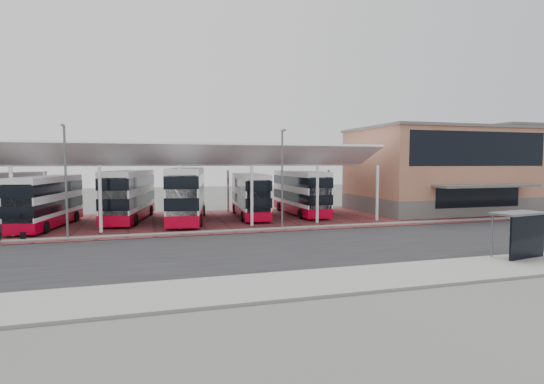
{
  "coord_description": "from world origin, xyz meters",
  "views": [
    {
      "loc": [
        -8.51,
        -26.37,
        5.45
      ],
      "look_at": [
        1.41,
        7.2,
        3.0
      ],
      "focal_mm": 28.0,
      "sensor_mm": 36.0,
      "label": 1
    }
  ],
  "objects_px": {
    "bus_1": "(47,202)",
    "bus_3": "(187,195)",
    "bus_4": "(250,196)",
    "bus_shelter": "(525,229)",
    "bus_2": "(129,196)",
    "bus_5": "(300,193)",
    "terminal": "(439,169)"
  },
  "relations": [
    {
      "from": "bus_1",
      "to": "bus_3",
      "type": "relative_size",
      "value": 0.87
    },
    {
      "from": "bus_4",
      "to": "bus_shelter",
      "type": "bearing_deg",
      "value": -59.79
    },
    {
      "from": "bus_1",
      "to": "bus_2",
      "type": "relative_size",
      "value": 0.92
    },
    {
      "from": "bus_2",
      "to": "bus_4",
      "type": "relative_size",
      "value": 1.1
    },
    {
      "from": "bus_2",
      "to": "bus_1",
      "type": "bearing_deg",
      "value": -147.97
    },
    {
      "from": "bus_3",
      "to": "bus_5",
      "type": "bearing_deg",
      "value": 18.38
    },
    {
      "from": "bus_1",
      "to": "bus_2",
      "type": "bearing_deg",
      "value": 31.49
    },
    {
      "from": "bus_2",
      "to": "bus_4",
      "type": "xyz_separation_m",
      "value": [
        11.35,
        -0.75,
        -0.19
      ]
    },
    {
      "from": "bus_shelter",
      "to": "bus_1",
      "type": "bearing_deg",
      "value": 134.36
    },
    {
      "from": "bus_3",
      "to": "bus_4",
      "type": "distance_m",
      "value": 6.37
    },
    {
      "from": "bus_3",
      "to": "terminal",
      "type": "bearing_deg",
      "value": 11.09
    },
    {
      "from": "bus_1",
      "to": "bus_5",
      "type": "bearing_deg",
      "value": 16.08
    },
    {
      "from": "bus_1",
      "to": "bus_2",
      "type": "height_order",
      "value": "bus_2"
    },
    {
      "from": "bus_shelter",
      "to": "bus_5",
      "type": "bearing_deg",
      "value": 92.54
    },
    {
      "from": "bus_3",
      "to": "bus_4",
      "type": "bearing_deg",
      "value": 20.75
    },
    {
      "from": "terminal",
      "to": "bus_3",
      "type": "xyz_separation_m",
      "value": [
        -28.01,
        -0.87,
        -2.18
      ]
    },
    {
      "from": "bus_4",
      "to": "bus_3",
      "type": "bearing_deg",
      "value": -163.89
    },
    {
      "from": "terminal",
      "to": "bus_4",
      "type": "distance_m",
      "value": 21.92
    },
    {
      "from": "bus_2",
      "to": "bus_3",
      "type": "xyz_separation_m",
      "value": [
        5.12,
        -2.01,
        0.12
      ]
    },
    {
      "from": "terminal",
      "to": "bus_2",
      "type": "xyz_separation_m",
      "value": [
        -33.13,
        1.14,
        -2.29
      ]
    },
    {
      "from": "bus_5",
      "to": "bus_shelter",
      "type": "height_order",
      "value": "bus_5"
    },
    {
      "from": "bus_1",
      "to": "bus_5",
      "type": "relative_size",
      "value": 0.97
    },
    {
      "from": "bus_1",
      "to": "bus_4",
      "type": "bearing_deg",
      "value": 15.9
    },
    {
      "from": "bus_1",
      "to": "bus_5",
      "type": "height_order",
      "value": "bus_5"
    },
    {
      "from": "bus_5",
      "to": "bus_shelter",
      "type": "relative_size",
      "value": 3.27
    },
    {
      "from": "terminal",
      "to": "bus_shelter",
      "type": "bearing_deg",
      "value": -117.26
    },
    {
      "from": "bus_5",
      "to": "terminal",
      "type": "bearing_deg",
      "value": -3.52
    },
    {
      "from": "bus_4",
      "to": "bus_5",
      "type": "height_order",
      "value": "bus_5"
    },
    {
      "from": "bus_2",
      "to": "bus_5",
      "type": "xyz_separation_m",
      "value": [
        16.9,
        -0.13,
        -0.08
      ]
    },
    {
      "from": "bus_3",
      "to": "bus_5",
      "type": "height_order",
      "value": "bus_3"
    },
    {
      "from": "terminal",
      "to": "bus_4",
      "type": "height_order",
      "value": "terminal"
    },
    {
      "from": "bus_1",
      "to": "bus_2",
      "type": "xyz_separation_m",
      "value": [
        6.42,
        2.49,
        0.19
      ]
    }
  ]
}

